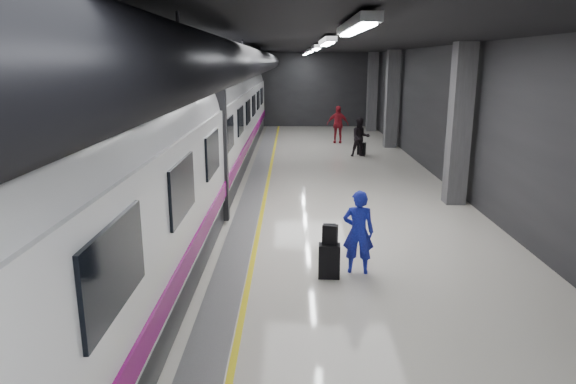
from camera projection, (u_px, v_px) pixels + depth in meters
ground at (297, 223)px, 12.99m from camera, size 40.00×40.00×0.00m
platform_hall at (286, 79)px, 13.04m from camera, size 10.02×40.02×4.51m
train at (165, 142)px, 12.49m from camera, size 3.05×38.00×4.05m
traveler_main at (358, 232)px, 9.80m from camera, size 0.65×0.47×1.64m
suitcase_main at (329, 261)px, 9.68m from camera, size 0.42×0.28×0.66m
shoulder_bag at (330, 234)px, 9.59m from camera, size 0.31×0.22×0.37m
traveler_far_a at (360, 137)px, 21.89m from camera, size 0.86×0.70×1.67m
traveler_far_b at (338, 124)px, 25.61m from camera, size 1.14×0.60×1.85m
suitcase_far at (361, 149)px, 22.51m from camera, size 0.41×0.32×0.53m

